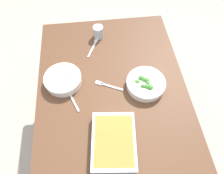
% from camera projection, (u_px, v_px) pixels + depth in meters
% --- Properties ---
extents(ground_plane, '(6.00, 6.00, 0.00)m').
position_uv_depth(ground_plane, '(112.00, 129.00, 1.87)').
color(ground_plane, '#B2A899').
extents(dining_table, '(1.20, 0.90, 0.74)m').
position_uv_depth(dining_table, '(112.00, 94.00, 1.32)').
color(dining_table, brown).
rests_on(dining_table, ground_plane).
extents(stew_bowl, '(0.23, 0.23, 0.06)m').
position_uv_depth(stew_bowl, '(63.00, 79.00, 1.23)').
color(stew_bowl, white).
rests_on(stew_bowl, dining_table).
extents(broccoli_bowl, '(0.23, 0.23, 0.07)m').
position_uv_depth(broccoli_bowl, '(146.00, 84.00, 1.22)').
color(broccoli_bowl, white).
rests_on(broccoli_bowl, dining_table).
extents(baking_dish, '(0.32, 0.25, 0.06)m').
position_uv_depth(baking_dish, '(114.00, 142.00, 1.03)').
color(baking_dish, silver).
rests_on(baking_dish, dining_table).
extents(drink_cup, '(0.07, 0.07, 0.08)m').
position_uv_depth(drink_cup, '(98.00, 32.00, 1.43)').
color(drink_cup, '#B2BCC6').
rests_on(drink_cup, dining_table).
extents(spoon_by_stew, '(0.17, 0.08, 0.01)m').
position_uv_depth(spoon_by_stew, '(71.00, 96.00, 1.20)').
color(spoon_by_stew, silver).
rests_on(spoon_by_stew, dining_table).
extents(spoon_by_broccoli, '(0.11, 0.16, 0.01)m').
position_uv_depth(spoon_by_broccoli, '(139.00, 83.00, 1.25)').
color(spoon_by_broccoli, silver).
rests_on(spoon_by_broccoli, dining_table).
extents(spoon_spare, '(0.17, 0.09, 0.01)m').
position_uv_depth(spoon_spare, '(94.00, 45.00, 1.41)').
color(spoon_spare, silver).
rests_on(spoon_spare, dining_table).
extents(fork_on_table, '(0.09, 0.17, 0.01)m').
position_uv_depth(fork_on_table, '(107.00, 85.00, 1.25)').
color(fork_on_table, silver).
rests_on(fork_on_table, dining_table).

